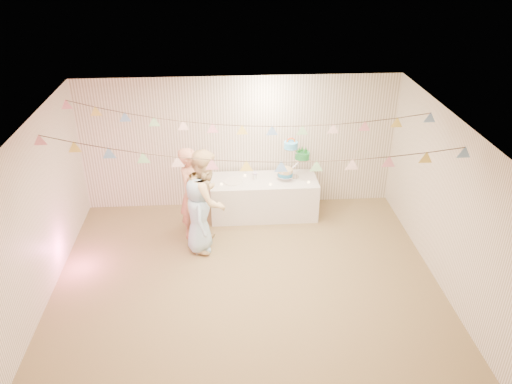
{
  "coord_description": "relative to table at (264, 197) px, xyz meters",
  "views": [
    {
      "loc": [
        -0.29,
        -6.3,
        4.99
      ],
      "look_at": [
        0.2,
        0.8,
        1.15
      ],
      "focal_mm": 35.0,
      "sensor_mm": 36.0,
      "label": 1
    }
  ],
  "objects": [
    {
      "name": "platter",
      "position": [
        -0.58,
        -0.05,
        0.38
      ],
      "size": [
        0.35,
        0.35,
        0.02
      ],
      "primitive_type": "cylinder",
      "color": "white",
      "rests_on": "table"
    },
    {
      "name": "tealight_3",
      "position": [
        0.35,
        0.22,
        0.39
      ],
      "size": [
        0.04,
        0.04,
        0.03
      ],
      "primitive_type": "cylinder",
      "color": "#FFD88C",
      "rests_on": "table"
    },
    {
      "name": "cake_top_tier",
      "position": [
        0.49,
        0.02,
        1.0
      ],
      "size": [
        0.25,
        0.25,
        0.19
      ],
      "primitive_type": null,
      "color": "#4CB3EF",
      "rests_on": "cake_stand"
    },
    {
      "name": "tealight_4",
      "position": [
        0.82,
        -0.18,
        0.39
      ],
      "size": [
        0.04,
        0.04,
        0.03
      ],
      "primitive_type": "cylinder",
      "color": "#FFD88C",
      "rests_on": "table"
    },
    {
      "name": "back_wall",
      "position": [
        -0.43,
        0.48,
        0.92
      ],
      "size": [
        6.0,
        6.0,
        0.0
      ],
      "primitive_type": "plane",
      "color": "white",
      "rests_on": "ground"
    },
    {
      "name": "bunting_back",
      "position": [
        -0.43,
        -0.92,
        1.97
      ],
      "size": [
        5.6,
        1.1,
        0.4
      ],
      "primitive_type": null,
      "color": "pink",
      "rests_on": "ceiling"
    },
    {
      "name": "posy",
      "position": [
        -0.17,
        0.05,
        0.45
      ],
      "size": [
        0.13,
        0.13,
        0.14
      ],
      "primitive_type": null,
      "color": "white",
      "rests_on": "table"
    },
    {
      "name": "tealight_1",
      "position": [
        -0.35,
        0.18,
        0.39
      ],
      "size": [
        0.04,
        0.04,
        0.03
      ],
      "primitive_type": "cylinder",
      "color": "#FFD88C",
      "rests_on": "table"
    },
    {
      "name": "cake_bottom",
      "position": [
        0.4,
        -0.01,
        0.46
      ],
      "size": [
        0.31,
        0.31,
        0.15
      ],
      "primitive_type": null,
      "color": "teal",
      "rests_on": "cake_stand"
    },
    {
      "name": "ceiling",
      "position": [
        -0.43,
        -2.02,
        2.22
      ],
      "size": [
        6.0,
        6.0,
        0.0
      ],
      "primitive_type": "plane",
      "color": "silver",
      "rests_on": "ground"
    },
    {
      "name": "person_child",
      "position": [
        -1.19,
        -1.09,
        0.3
      ],
      "size": [
        0.49,
        0.7,
        1.35
      ],
      "primitive_type": "imported",
      "rotation": [
        0.0,
        0.0,
        1.67
      ],
      "color": "#AAD3F1",
      "rests_on": "floor"
    },
    {
      "name": "bunting_front",
      "position": [
        -0.43,
        -2.22,
        1.94
      ],
      "size": [
        5.6,
        0.9,
        0.36
      ],
      "primitive_type": null,
      "color": "#72A5E5",
      "rests_on": "ceiling"
    },
    {
      "name": "left_wall",
      "position": [
        -3.43,
        -2.02,
        0.92
      ],
      "size": [
        5.0,
        5.0,
        0.0
      ],
      "primitive_type": "plane",
      "color": "white",
      "rests_on": "ground"
    },
    {
      "name": "person_adult_b",
      "position": [
        -1.05,
        -0.94,
        0.52
      ],
      "size": [
        0.82,
        0.98,
        1.79
      ],
      "primitive_type": "imported",
      "rotation": [
        0.0,
        0.0,
        1.39
      ],
      "color": "#DFC289",
      "rests_on": "floor"
    },
    {
      "name": "front_wall",
      "position": [
        -0.43,
        -4.52,
        0.92
      ],
      "size": [
        6.0,
        6.0,
        0.0
      ],
      "primitive_type": "plane",
      "color": "white",
      "rests_on": "ground"
    },
    {
      "name": "table",
      "position": [
        0.0,
        0.0,
        0.0
      ],
      "size": [
        2.0,
        0.8,
        0.75
      ],
      "primitive_type": "cube",
      "color": "white",
      "rests_on": "floor"
    },
    {
      "name": "floor",
      "position": [
        -0.43,
        -2.02,
        -0.38
      ],
      "size": [
        6.0,
        6.0,
        0.0
      ],
      "primitive_type": "plane",
      "color": "olive",
      "rests_on": "ground"
    },
    {
      "name": "tealight_0",
      "position": [
        -0.8,
        -0.15,
        0.39
      ],
      "size": [
        0.04,
        0.04,
        0.03
      ],
      "primitive_type": "cylinder",
      "color": "#FFD88C",
      "rests_on": "table"
    },
    {
      "name": "tealight_2",
      "position": [
        0.1,
        -0.22,
        0.39
      ],
      "size": [
        0.04,
        0.04,
        0.03
      ],
      "primitive_type": "cylinder",
      "color": "#FFD88C",
      "rests_on": "table"
    },
    {
      "name": "cake_stand",
      "position": [
        0.55,
        0.05,
        0.76
      ],
      "size": [
        0.68,
        0.4,
        0.76
      ],
      "primitive_type": null,
      "color": "silver",
      "rests_on": "table"
    },
    {
      "name": "person_adult_a",
      "position": [
        -1.31,
        -0.61,
        0.47
      ],
      "size": [
        0.61,
        0.72,
        1.69
      ],
      "primitive_type": "imported",
      "rotation": [
        0.0,
        0.0,
        1.18
      ],
      "color": "tan",
      "rests_on": "floor"
    },
    {
      "name": "cake_middle",
      "position": [
        0.73,
        0.14,
        0.73
      ],
      "size": [
        0.27,
        0.27,
        0.22
      ],
      "primitive_type": null,
      "color": "#1B7C37",
      "rests_on": "cake_stand"
    },
    {
      "name": "right_wall",
      "position": [
        2.57,
        -2.02,
        0.92
      ],
      "size": [
        5.0,
        5.0,
        0.0
      ],
      "primitive_type": "plane",
      "color": "white",
      "rests_on": "ground"
    }
  ]
}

